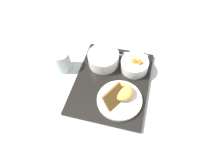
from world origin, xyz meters
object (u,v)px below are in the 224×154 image
plate_main (120,97)px  knife (120,52)px  bowl_salad (135,64)px  glass_water (62,62)px  bowl_soup (104,58)px  spoon (125,56)px

plate_main → knife: plate_main is taller
bowl_salad → glass_water: 0.31m
bowl_soup → glass_water: 0.18m
bowl_soup → knife: size_ratio=0.75×
spoon → glass_water: (0.11, -0.26, 0.02)m
bowl_salad → bowl_soup: bearing=-91.5°
plate_main → glass_water: bearing=-112.9°
bowl_soup → knife: bowl_soup is taller
knife → glass_water: glass_water is taller
spoon → plate_main: bearing=-77.3°
bowl_soup → glass_water: size_ratio=1.45×
bowl_salad → plate_main: size_ratio=0.68×
bowl_soup → spoon: bearing=122.4°
bowl_salad → bowl_soup: (-0.00, -0.14, 0.01)m
knife → plate_main: bearing=-81.8°
bowl_salad → spoon: 0.08m
plate_main → bowl_soup: bearing=-148.0°
bowl_salad → spoon: bowl_salad is taller
bowl_salad → knife: (-0.08, -0.08, -0.02)m
glass_water → spoon: bearing=112.6°
glass_water → bowl_salad: bearing=99.0°
bowl_salad → plate_main: bearing=-10.8°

